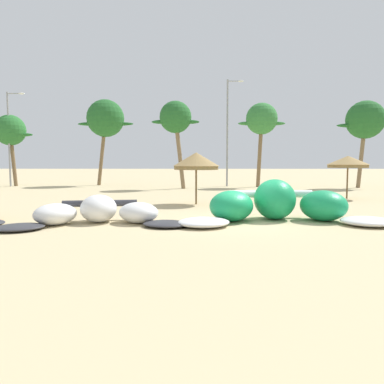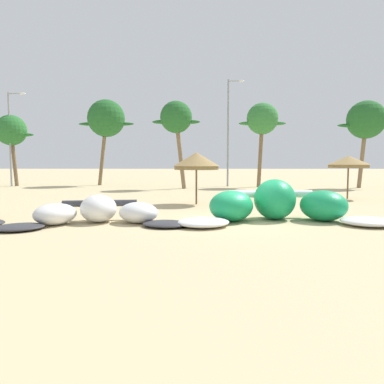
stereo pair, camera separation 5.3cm
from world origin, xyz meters
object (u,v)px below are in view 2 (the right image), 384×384
at_px(palm_leftmost, 11,131).
at_px(palm_center_left, 262,120).
at_px(kite_left, 97,213).
at_px(lamppost_west, 11,134).
at_px(beach_umbrella_near_van, 196,161).
at_px(palm_left, 106,119).
at_px(kite_left_of_center, 277,205).
at_px(palm_center_right, 366,120).
at_px(beach_umbrella_middle, 348,162).
at_px(palm_left_of_gap, 176,118).
at_px(lamppost_west_center, 229,128).

bearing_deg(palm_leftmost, palm_center_left, -2.31).
bearing_deg(kite_left, lamppost_west, 123.25).
bearing_deg(beach_umbrella_near_van, palm_left, 118.24).
bearing_deg(kite_left_of_center, beach_umbrella_near_van, 118.98).
height_order(palm_left, lamppost_west, lamppost_west).
bearing_deg(palm_center_right, palm_leftmost, 176.62).
xyz_separation_m(palm_leftmost, palm_center_left, (24.58, -0.99, 0.92)).
relative_size(beach_umbrella_middle, lamppost_west, 0.30).
bearing_deg(kite_left, beach_umbrella_middle, 37.04).
height_order(palm_left_of_gap, lamppost_west_center, lamppost_west_center).
bearing_deg(lamppost_west_center, palm_left, 173.05).
height_order(beach_umbrella_near_van, palm_center_right, palm_center_right).
bearing_deg(beach_umbrella_middle, kite_left, -142.96).
bearing_deg(beach_umbrella_near_van, beach_umbrella_middle, 19.35).
xyz_separation_m(kite_left_of_center, palm_left, (-12.65, 23.36, 6.14)).
bearing_deg(beach_umbrella_near_van, kite_left, -118.84).
bearing_deg(lamppost_west_center, lamppost_west, -178.67).
height_order(kite_left_of_center, beach_umbrella_near_van, beach_umbrella_near_van).
xyz_separation_m(beach_umbrella_middle, palm_center_left, (-3.61, 11.61, 3.99)).
relative_size(beach_umbrella_middle, palm_center_left, 0.35).
bearing_deg(kite_left, kite_left_of_center, 6.51).
height_order(beach_umbrella_near_van, lamppost_west_center, lamppost_west_center).
distance_m(kite_left_of_center, palm_center_right, 23.95).
bearing_deg(palm_left, palm_center_left, -8.99).
xyz_separation_m(palm_left, palm_center_left, (15.47, -2.45, -0.41)).
bearing_deg(palm_center_right, palm_left, 172.06).
height_order(kite_left_of_center, beach_umbrella_middle, beach_umbrella_middle).
bearing_deg(palm_left, lamppost_west_center, -6.95).
height_order(beach_umbrella_near_van, lamppost_west, lamppost_west).
relative_size(kite_left, palm_center_left, 0.88).
bearing_deg(beach_umbrella_near_van, lamppost_west_center, 79.22).
relative_size(palm_left, lamppost_west, 0.96).
relative_size(kite_left, palm_left_of_gap, 0.90).
relative_size(kite_left, beach_umbrella_near_van, 2.43).
relative_size(kite_left, palm_leftmost, 1.00).
xyz_separation_m(beach_umbrella_middle, palm_left_of_gap, (-11.61, 9.09, 3.85)).
height_order(kite_left, lamppost_west_center, lamppost_west_center).
relative_size(kite_left_of_center, beach_umbrella_near_van, 2.91).
distance_m(kite_left_of_center, beach_umbrella_near_van, 6.98).
relative_size(palm_left, palm_left_of_gap, 1.13).
bearing_deg(palm_left_of_gap, beach_umbrella_near_van, -81.33).
distance_m(palm_center_left, lamppost_west_center, 3.26).
relative_size(palm_leftmost, palm_left_of_gap, 0.91).
height_order(kite_left_of_center, palm_leftmost, palm_leftmost).
height_order(beach_umbrella_middle, palm_leftmost, palm_leftmost).
bearing_deg(beach_umbrella_middle, lamppost_west_center, 117.99).
height_order(kite_left, beach_umbrella_middle, beach_umbrella_middle).
height_order(palm_left_of_gap, lamppost_west, lamppost_west).
relative_size(palm_leftmost, palm_center_left, 0.88).
distance_m(beach_umbrella_near_van, palm_left, 20.29).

